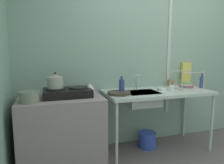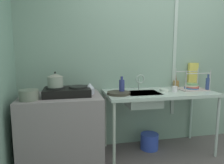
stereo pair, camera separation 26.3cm
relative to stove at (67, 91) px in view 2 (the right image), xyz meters
name	(u,v)px [view 2 (the right image)]	position (x,y,z in m)	size (l,w,h in m)	color
wall_back	(160,52)	(1.38, 0.39, 0.48)	(4.86, 0.10, 2.74)	#8BA295
wall_metal_strip	(175,42)	(1.58, 0.33, 0.61)	(0.05, 0.01, 2.20)	#B5C0BB
counter_concrete	(62,129)	(-0.08, 0.00, -0.47)	(0.97, 0.68, 0.84)	gray
counter_sink	(159,96)	(1.21, 0.00, -0.11)	(1.45, 0.68, 0.84)	#B5C0BB
stove	(67,91)	(0.00, 0.00, 0.00)	(0.56, 0.38, 0.11)	black
pot_on_left_burner	(55,80)	(-0.13, 0.00, 0.14)	(0.19, 0.19, 0.19)	#96998F
pot_beside_stove	(29,95)	(-0.41, -0.17, 0.01)	(0.21, 0.21, 0.12)	gray
percolator	(90,89)	(0.28, 0.04, 0.02)	(0.12, 0.12, 0.14)	silver
sink_basin	(143,99)	(0.97, -0.03, -0.14)	(0.43, 0.35, 0.17)	#B5C0BB
faucet	(140,80)	(0.98, 0.13, 0.09)	(0.13, 0.07, 0.22)	#B5C0BB
frying_pan	(119,93)	(0.63, -0.07, -0.04)	(0.29, 0.29, 0.03)	#393228
dish_rack	(192,87)	(1.72, 0.05, -0.01)	(0.38, 0.30, 0.28)	#BBB1B8
cup_by_rack	(175,89)	(1.40, -0.05, -0.01)	(0.07, 0.07, 0.07)	silver
small_bowl_on_drainboard	(164,90)	(1.26, -0.03, -0.03)	(0.12, 0.12, 0.04)	white
bottle_by_sink	(122,86)	(0.68, -0.02, 0.04)	(0.07, 0.07, 0.22)	navy
bottle_by_rack	(208,84)	(1.89, -0.06, 0.04)	(0.06, 0.06, 0.22)	navy
cereal_box	(193,75)	(1.88, 0.29, 0.13)	(0.15, 0.05, 0.36)	#E3CB56
utensil_jar	(176,84)	(1.60, 0.28, 0.00)	(0.08, 0.08, 0.20)	#9F723D
bucket_on_floor	(149,141)	(1.12, 0.09, -0.78)	(0.25, 0.25, 0.22)	#344BBF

